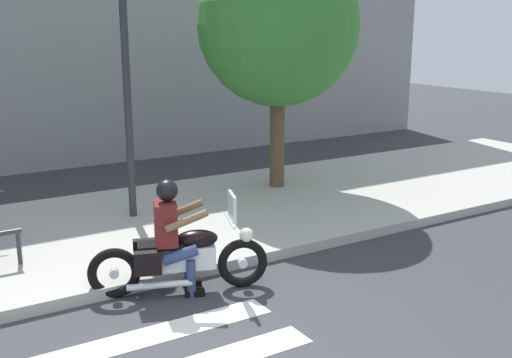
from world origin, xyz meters
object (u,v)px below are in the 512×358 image
Objects in this scene: motorcycle at (180,257)px; street_lamp at (127,80)px; rider at (173,229)px; tree_near_rack at (278,26)px.

street_lamp is (0.45, 2.85, 1.92)m from motorcycle.
rider is at bearing -100.43° from street_lamp.
rider is 0.37× the size of street_lamp.
tree_near_rack is at bearing 41.68° from rider.
motorcycle is at bearing -21.92° from rider.
rider is at bearing 158.08° from motorcycle.
street_lamp is (0.52, 2.82, 1.55)m from rider.
tree_near_rack reaches higher than street_lamp.
motorcycle is 0.37m from rider.
street_lamp is at bearing 81.09° from motorcycle.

